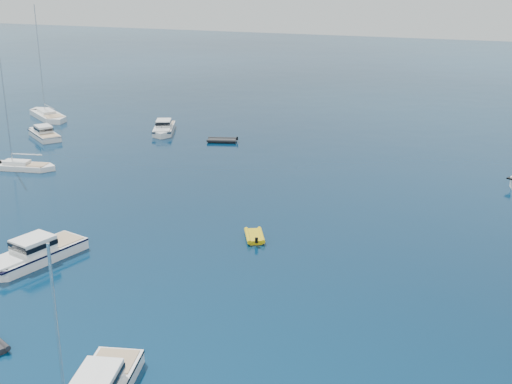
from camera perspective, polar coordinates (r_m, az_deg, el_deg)
ground at (r=42.28m, az=-13.41°, el=-13.29°), size 400.00×400.00×0.00m
motor_cruiser_left at (r=55.58m, az=-18.56°, el=-5.72°), size 5.24×10.26×2.58m
motor_cruiser_far_l at (r=95.80m, az=-17.71°, el=4.47°), size 8.34×6.89×2.20m
motor_cruiser_horizon at (r=95.13m, az=-7.90°, el=5.08°), size 5.86×9.03×2.28m
sailboat_mid_l at (r=81.51m, az=-19.54°, el=1.88°), size 9.35×4.13×13.32m
sailboat_far_l at (r=108.41m, az=-17.40°, el=6.07°), size 11.63×9.33×17.60m
tender_yellow at (r=57.17m, az=-0.13°, el=-4.00°), size 3.12×3.73×0.95m
tender_grey_far at (r=89.13m, az=-2.93°, el=4.32°), size 4.57×3.29×0.95m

